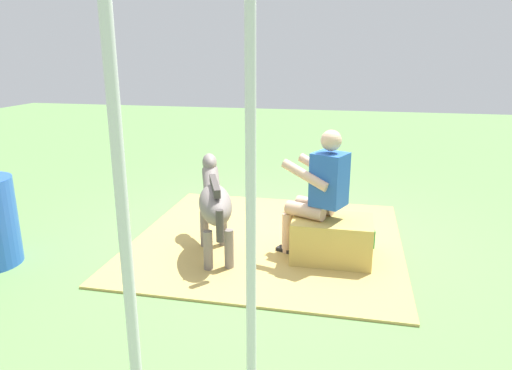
{
  "coord_description": "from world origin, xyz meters",
  "views": [
    {
      "loc": [
        -0.85,
        4.79,
        2.03
      ],
      "look_at": [
        0.21,
        -0.21,
        0.55
      ],
      "focal_mm": 32.49,
      "sensor_mm": 36.0,
      "label": 1
    }
  ],
  "objects": [
    {
      "name": "ground_plane",
      "position": [
        0.0,
        0.0,
        0.0
      ],
      "size": [
        24.0,
        24.0,
        0.0
      ],
      "primitive_type": "plane",
      "color": "#608C4C"
    },
    {
      "name": "soda_bottle",
      "position": [
        -1.11,
        0.12,
        0.13
      ],
      "size": [
        0.07,
        0.07,
        0.27
      ],
      "color": "#268C3F",
      "rests_on": "ground"
    },
    {
      "name": "hay_bale",
      "position": [
        -0.71,
        0.45,
        0.22
      ],
      "size": [
        0.78,
        0.54,
        0.44
      ],
      "primitive_type": "cube",
      "color": "tan",
      "rests_on": "ground"
    },
    {
      "name": "person_seated",
      "position": [
        -0.55,
        0.41,
        0.73
      ],
      "size": [
        0.72,
        0.58,
        1.32
      ],
      "color": "#D8AD8C",
      "rests_on": "ground"
    },
    {
      "name": "hay_patch",
      "position": [
        0.01,
        0.08,
        0.01
      ],
      "size": [
        2.89,
        2.85,
        0.02
      ],
      "primitive_type": "cube",
      "color": "tan",
      "rests_on": "ground"
    },
    {
      "name": "pony_standing",
      "position": [
        0.47,
        0.55,
        0.57
      ],
      "size": [
        0.69,
        1.28,
        0.94
      ],
      "color": "slate",
      "rests_on": "ground"
    },
    {
      "name": "tent_pole_mid",
      "position": [
        0.17,
        2.94,
        1.16
      ],
      "size": [
        0.06,
        0.06,
        2.32
      ],
      "primitive_type": "cylinder",
      "color": "silver",
      "rests_on": "ground"
    },
    {
      "name": "tent_pole_left",
      "position": [
        -0.32,
        2.44,
        1.16
      ],
      "size": [
        0.06,
        0.06,
        2.32
      ],
      "primitive_type": "cylinder",
      "color": "silver",
      "rests_on": "ground"
    }
  ]
}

